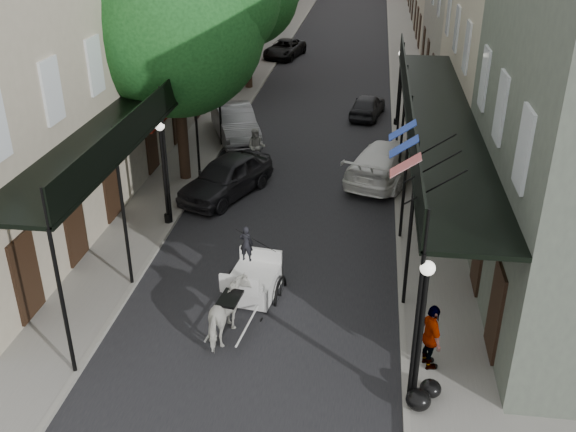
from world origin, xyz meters
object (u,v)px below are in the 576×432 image
(pedestrian_walking, at_px, (256,147))
(pedestrian_sidewalk_left, at_px, (223,80))
(car_left_mid, at_px, (235,123))
(lamppost_right_far, at_px, (399,87))
(car_left_near, at_px, (226,177))
(car_left_far, at_px, (285,49))
(carriage, at_px, (256,260))
(lamppost_left, at_px, (164,171))
(horse, at_px, (229,313))
(car_right_far, at_px, (368,106))
(car_right_near, at_px, (388,161))
(tree_near, at_px, (185,16))
(pedestrian_sidewalk_right, at_px, (431,337))
(lamppost_right_near, at_px, (420,333))

(pedestrian_walking, distance_m, pedestrian_sidewalk_left, 11.11)
(pedestrian_sidewalk_left, bearing_deg, car_left_mid, 102.13)
(lamppost_right_far, xyz_separation_m, car_left_near, (-6.70, -9.24, -1.28))
(car_left_near, xyz_separation_m, car_left_far, (-1.00, 23.85, -0.15))
(carriage, xyz_separation_m, pedestrian_sidewalk_left, (-5.53, 20.13, -0.06))
(lamppost_left, bearing_deg, horse, -59.71)
(lamppost_right_far, relative_size, car_right_far, 1.04)
(pedestrian_walking, distance_m, car_right_far, 8.74)
(car_right_near, bearing_deg, lamppost_left, 55.28)
(lamppost_right_far, relative_size, car_left_near, 0.82)
(lamppost_left, distance_m, pedestrian_sidewalk_left, 16.58)
(tree_near, xyz_separation_m, car_left_far, (0.60, 22.43, -5.86))
(tree_near, height_order, lamppost_right_far, tree_near)
(pedestrian_sidewalk_right, height_order, car_right_near, pedestrian_sidewalk_right)
(carriage, relative_size, car_left_mid, 0.53)
(horse, relative_size, car_left_far, 0.40)
(car_left_far, distance_m, car_right_near, 22.56)
(pedestrian_sidewalk_left, relative_size, car_left_near, 0.36)
(tree_near, relative_size, pedestrian_walking, 5.90)
(horse, bearing_deg, car_left_near, -69.71)
(pedestrian_sidewalk_right, bearing_deg, pedestrian_sidewalk_left, 6.71)
(lamppost_right_near, height_order, lamppost_left, same)
(pedestrian_sidewalk_left, xyz_separation_m, car_left_mid, (2.20, -7.22, -0.14))
(pedestrian_sidewalk_left, bearing_deg, lamppost_right_far, 150.98)
(car_left_far, bearing_deg, car_left_mid, -78.27)
(pedestrian_sidewalk_right, distance_m, car_left_far, 34.29)
(lamppost_left, height_order, car_right_near, lamppost_left)
(lamppost_left, relative_size, car_left_far, 0.83)
(tree_near, relative_size, carriage, 3.78)
(pedestrian_walking, distance_m, car_left_near, 3.31)
(lamppost_left, relative_size, carriage, 1.46)
(pedestrian_sidewalk_right, xyz_separation_m, car_left_near, (-7.12, 9.46, -0.22))
(horse, relative_size, car_right_far, 0.51)
(carriage, distance_m, car_right_near, 9.72)
(lamppost_right_far, distance_m, car_left_mid, 8.28)
(car_left_mid, bearing_deg, car_right_far, 11.95)
(tree_near, height_order, pedestrian_sidewalk_right, tree_near)
(lamppost_right_near, xyz_separation_m, lamppost_left, (-8.20, 8.00, 0.00))
(tree_near, distance_m, car_right_near, 9.72)
(horse, height_order, pedestrian_sidewalk_right, pedestrian_sidewalk_right)
(lamppost_right_far, height_order, carriage, lamppost_right_far)
(carriage, bearing_deg, lamppost_left, 143.43)
(car_right_far, bearing_deg, car_left_near, 74.65)
(carriage, height_order, car_right_far, carriage)
(pedestrian_sidewalk_right, xyz_separation_m, car_left_mid, (-8.12, 15.93, -0.20))
(tree_near, distance_m, pedestrian_sidewalk_right, 14.98)
(tree_near, height_order, pedestrian_walking, tree_near)
(tree_near, xyz_separation_m, car_right_far, (6.80, 9.26, -5.88))
(pedestrian_walking, distance_m, car_right_near, 5.65)
(horse, relative_size, car_left_mid, 0.38)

